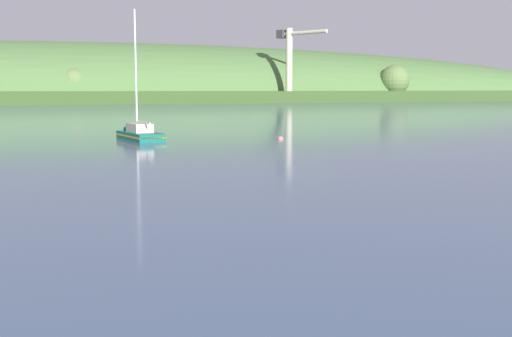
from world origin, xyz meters
TOP-DOWN VIEW (x-y plane):
  - far_shoreline_hill at (-6.34, 240.86)m, footprint 557.60×129.02m
  - dockside_crane at (52.10, 209.39)m, footprint 12.37×16.83m
  - sailboat_midwater_white at (-7.04, 67.98)m, footprint 4.08×7.74m
  - mooring_buoy_foreground at (5.45, 64.88)m, footprint 0.54×0.54m

SIDE VIEW (x-z plane):
  - mooring_buoy_foreground at x=5.45m, z-range -0.31..0.31m
  - far_shoreline_hill at x=-6.34m, z-range -20.26..20.66m
  - sailboat_midwater_white at x=-7.04m, z-range -5.92..6.52m
  - dockside_crane at x=52.10m, z-range 0.26..24.06m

